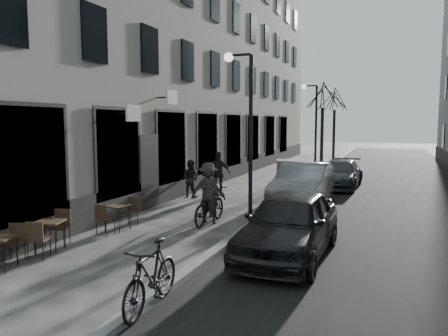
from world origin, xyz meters
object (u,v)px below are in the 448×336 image
Objects in this scene: pedestrian_mid at (208,190)px; tree_far at (335,100)px; bistro_set_b at (50,233)px; car_near at (289,224)px; bicycle at (209,206)px; car_mid at (303,185)px; bistro_set_a at (0,250)px; moped at (151,276)px; tree_near at (323,95)px; utility_cabinet at (284,180)px; bistro_set_c at (118,215)px; pedestrian_near at (190,179)px; pedestrian_far at (218,173)px; car_far at (340,174)px; streetlamp_near at (245,118)px; streetlamp_far at (313,119)px.

tree_far is at bearing -105.50° from pedestrian_mid.
pedestrian_mid is at bearing 50.78° from bistro_set_b.
car_near reaches higher than bistro_set_b.
car_mid is (2.13, 3.73, 0.25)m from bicycle.
moped is (3.90, -0.56, 0.13)m from bistro_set_a.
tree_near reaches higher than bicycle.
utility_cabinet reaches higher than bistro_set_a.
pedestrian_near reaches higher than bistro_set_c.
bistro_set_c is 0.96× the size of pedestrian_near.
bistro_set_c is 7.13m from utility_cabinet.
pedestrian_mid is at bearing -105.85° from pedestrian_far.
car_far is (1.85, -12.76, -4.03)m from tree_far.
tree_far is (0.00, 6.00, 0.00)m from tree_near.
tree_near is 11.62m from pedestrian_far.
streetlamp_near is 2.85m from bicycle.
streetlamp_far is 0.89× the size of tree_far.
streetlamp_near is 12.00m from streetlamp_far.
utility_cabinet is 4.10m from pedestrian_mid.
streetlamp_near reaches higher than bicycle.
utility_cabinet reaches higher than bistro_set_b.
pedestrian_mid reaches higher than moped.
car_mid is at bearing 42.85° from bistro_set_b.
bistro_set_a is (-3.45, -26.88, -4.24)m from tree_far.
car_far is at bearing -81.75° from tree_far.
streetlamp_near is 15.08m from tree_near.
streetlamp_near is at bearing 91.54° from moped.
car_far is at bearing 52.68° from bistro_set_a.
utility_cabinet is at bearing -124.55° from pedestrian_mid.
tree_far is at bearing 90.00° from tree_near.
bicycle is at bearing 100.91° from moped.
streetlamp_far is 1.17× the size of car_far.
streetlamp_far is at bearing 119.39° from car_far.
car_mid reaches higher than bistro_set_c.
streetlamp_near is at bearing 154.67° from pedestrian_mid.
streetlamp_far reaches higher than car_mid.
streetlamp_near is 21.05m from tree_far.
streetlamp_near is 1.17× the size of car_near.
streetlamp_far is at bearing -105.31° from pedestrian_near.
pedestrian_far is (-2.68, -10.66, -3.76)m from tree_near.
utility_cabinet is at bearing 50.54° from bistro_set_b.
bistro_set_a is at bearing -124.10° from utility_cabinet.
car_far is 2.36× the size of moped.
car_far is at bearing 69.93° from bistro_set_c.
bicycle is 6.10m from moped.
car_near is at bearing 0.52° from bistro_set_b.
bicycle is (2.39, 3.98, 0.08)m from bistro_set_b.
bistro_set_c is at bearing -102.02° from streetlamp_far.
tree_near reaches higher than streetlamp_far.
bicycle is 1.16× the size of pedestrian_mid.
bistro_set_c is (0.32, 2.28, -0.01)m from bistro_set_b.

